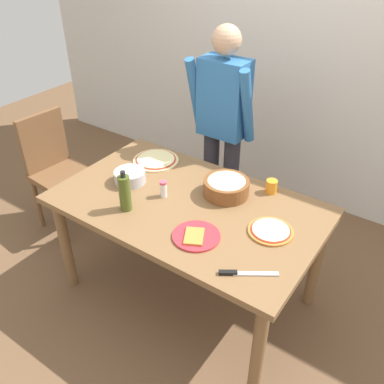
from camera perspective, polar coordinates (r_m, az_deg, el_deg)
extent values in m
plane|color=brown|center=(3.01, -0.56, -13.34)|extent=(8.00, 8.00, 0.00)
cube|color=silver|center=(3.59, 15.04, 18.16)|extent=(5.60, 0.10, 2.60)
cube|color=brown|center=(2.52, -0.65, -1.84)|extent=(1.60, 0.96, 0.04)
cylinder|color=brown|center=(2.94, -16.87, -6.83)|extent=(0.07, 0.07, 0.72)
cylinder|color=brown|center=(2.29, 8.99, -20.71)|extent=(0.07, 0.07, 0.72)
cylinder|color=brown|center=(3.36, -6.69, 0.29)|extent=(0.07, 0.07, 0.72)
cylinder|color=brown|center=(2.81, 16.56, -9.05)|extent=(0.07, 0.07, 0.72)
cylinder|color=#2D2D38|center=(3.36, 2.56, 1.80)|extent=(0.12, 0.12, 0.85)
cylinder|color=#2D2D38|center=(3.28, 5.21, 0.84)|extent=(0.12, 0.12, 0.85)
cube|color=#2D6BAD|center=(3.00, 4.39, 12.65)|extent=(0.34, 0.20, 0.55)
cylinder|color=#2D6BAD|center=(3.07, 0.44, 13.22)|extent=(0.07, 0.21, 0.55)
cylinder|color=#2D6BAD|center=(2.87, 7.52, 11.41)|extent=(0.07, 0.21, 0.55)
sphere|color=tan|center=(2.88, 4.74, 19.97)|extent=(0.20, 0.20, 0.20)
cube|color=brown|center=(3.45, -17.21, 2.08)|extent=(0.43, 0.43, 0.05)
cube|color=brown|center=(3.47, -19.62, 6.56)|extent=(0.07, 0.38, 0.45)
cylinder|color=brown|center=(3.39, -17.16, -3.64)|extent=(0.04, 0.04, 0.45)
cylinder|color=brown|center=(3.54, -12.75, -1.13)|extent=(0.04, 0.04, 0.45)
cylinder|color=brown|center=(3.64, -20.25, -1.48)|extent=(0.04, 0.04, 0.45)
cylinder|color=brown|center=(3.78, -16.01, 0.79)|extent=(0.04, 0.04, 0.45)
cylinder|color=beige|center=(2.94, -4.95, 4.31)|extent=(0.32, 0.32, 0.01)
cylinder|color=#B22D1E|center=(2.93, -4.96, 4.45)|extent=(0.28, 0.28, 0.00)
cylinder|color=beige|center=(2.93, -4.96, 4.52)|extent=(0.26, 0.26, 0.00)
cylinder|color=#C67A33|center=(2.32, 10.67, -5.28)|extent=(0.25, 0.25, 0.01)
cylinder|color=#B22D1E|center=(2.32, 10.69, -5.12)|extent=(0.22, 0.22, 0.00)
cylinder|color=beige|center=(2.31, 10.70, -5.05)|extent=(0.20, 0.20, 0.00)
cylinder|color=red|center=(2.25, 0.59, -6.01)|extent=(0.26, 0.26, 0.01)
cube|color=#CC8438|center=(2.23, 0.30, -6.04)|extent=(0.15, 0.17, 0.01)
cylinder|color=brown|center=(2.56, 4.68, 0.63)|extent=(0.28, 0.28, 0.10)
ellipsoid|color=beige|center=(2.54, 4.72, 1.38)|extent=(0.25, 0.25, 0.05)
cylinder|color=#B7B7BC|center=(2.71, -8.46, 2.09)|extent=(0.20, 0.20, 0.08)
cylinder|color=#47561E|center=(2.42, -9.14, -0.17)|extent=(0.07, 0.07, 0.22)
cylinder|color=black|center=(2.35, -9.42, 2.40)|extent=(0.03, 0.03, 0.04)
cylinder|color=orange|center=(2.62, 10.78, 0.76)|extent=(0.07, 0.07, 0.08)
cylinder|color=white|center=(2.54, -3.92, 0.27)|extent=(0.04, 0.04, 0.09)
cylinder|color=#D84C66|center=(2.51, -3.96, 1.27)|extent=(0.04, 0.04, 0.02)
cube|color=silver|center=(2.07, 8.71, -10.94)|extent=(0.20, 0.14, 0.01)
cube|color=black|center=(2.05, 4.92, -10.90)|extent=(0.09, 0.07, 0.02)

